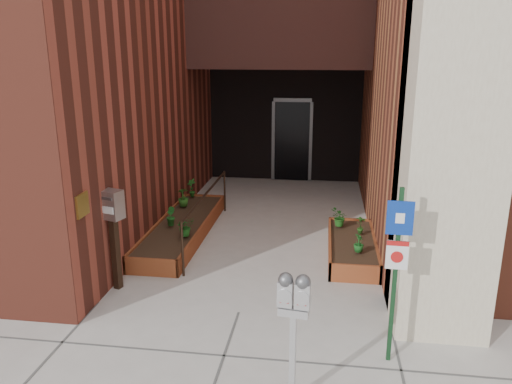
% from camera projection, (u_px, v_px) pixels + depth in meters
% --- Properties ---
extents(ground, '(80.00, 80.00, 0.00)m').
position_uv_depth(ground, '(239.00, 313.00, 6.73)').
color(ground, '#9E9991').
rests_on(ground, ground).
extents(planter_left, '(0.90, 3.60, 0.30)m').
position_uv_depth(planter_left, '(183.00, 229.00, 9.47)').
color(planter_left, brown).
rests_on(planter_left, ground).
extents(planter_right, '(0.80, 2.20, 0.30)m').
position_uv_depth(planter_right, '(352.00, 248.00, 8.58)').
color(planter_right, brown).
rests_on(planter_right, ground).
extents(handrail, '(0.04, 3.34, 0.90)m').
position_uv_depth(handrail, '(207.00, 200.00, 9.19)').
color(handrail, black).
rests_on(handrail, ground).
extents(parking_meter, '(0.32, 0.17, 1.41)m').
position_uv_depth(parking_meter, '(294.00, 304.00, 4.74)').
color(parking_meter, '#B4B4B6').
rests_on(parking_meter, ground).
extents(sign_post, '(0.28, 0.07, 2.05)m').
position_uv_depth(sign_post, '(396.00, 258.00, 5.36)').
color(sign_post, '#13341A').
rests_on(sign_post, ground).
extents(payment_dropbox, '(0.35, 0.30, 1.51)m').
position_uv_depth(payment_dropbox, '(113.00, 219.00, 7.13)').
color(payment_dropbox, black).
rests_on(payment_dropbox, ground).
extents(shrub_left_a, '(0.43, 0.43, 0.34)m').
position_uv_depth(shrub_left_a, '(185.00, 226.00, 8.63)').
color(shrub_left_a, '#195117').
rests_on(shrub_left_a, planter_left).
extents(shrub_left_b, '(0.26, 0.26, 0.35)m').
position_uv_depth(shrub_left_b, '(170.00, 216.00, 9.14)').
color(shrub_left_b, '#19591B').
rests_on(shrub_left_b, planter_left).
extents(shrub_left_c, '(0.30, 0.30, 0.39)m').
position_uv_depth(shrub_left_c, '(183.00, 197.00, 10.27)').
color(shrub_left_c, '#265C1A').
rests_on(shrub_left_c, planter_left).
extents(shrub_left_d, '(0.30, 0.30, 0.40)m').
position_uv_depth(shrub_left_d, '(192.00, 188.00, 10.92)').
color(shrub_left_d, '#1B5317').
rests_on(shrub_left_d, planter_left).
extents(shrub_right_a, '(0.18, 0.18, 0.29)m').
position_uv_depth(shrub_right_a, '(359.00, 243.00, 7.95)').
color(shrub_right_a, '#18541B').
rests_on(shrub_right_a, planter_right).
extents(shrub_right_b, '(0.23, 0.23, 0.33)m').
position_uv_depth(shrub_right_b, '(361.00, 225.00, 8.72)').
color(shrub_right_b, '#215618').
rests_on(shrub_right_b, planter_right).
extents(shrub_right_c, '(0.41, 0.41, 0.33)m').
position_uv_depth(shrub_right_c, '(339.00, 218.00, 9.10)').
color(shrub_right_c, '#1D5719').
rests_on(shrub_right_c, planter_right).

